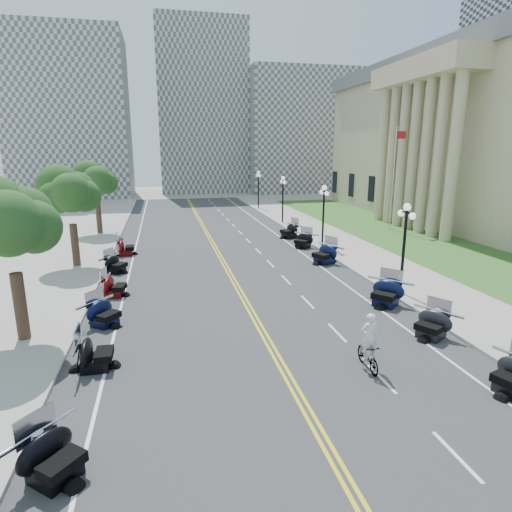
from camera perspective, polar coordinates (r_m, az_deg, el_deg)
ground at (r=18.54m, az=1.44°, el=-11.06°), size 160.00×160.00×0.00m
road at (r=27.75m, az=-3.47°, el=-2.45°), size 16.00×90.00×0.01m
centerline_yellow_a at (r=27.73m, az=-3.72°, el=-2.45°), size 0.12×90.00×0.00m
centerline_yellow_b at (r=27.76m, az=-3.23°, el=-2.42°), size 0.12×90.00×0.00m
edge_line_north at (r=29.37m, az=8.96°, el=-1.65°), size 0.12×90.00×0.00m
edge_line_south at (r=27.55m, az=-16.75°, el=-3.14°), size 0.12×90.00×0.00m
lane_dash_4 at (r=13.52m, az=25.15°, el=-22.96°), size 0.12×2.00×0.00m
lane_dash_5 at (r=16.29m, az=16.41°, el=-15.41°), size 0.12×2.00×0.00m
lane_dash_6 at (r=19.49m, az=10.76°, el=-9.99°), size 0.12×2.00×0.00m
lane_dash_7 at (r=22.94m, az=6.87°, el=-6.09°), size 0.12×2.00×0.00m
lane_dash_8 at (r=26.54m, az=4.06°, el=-3.21°), size 0.12×2.00×0.00m
lane_dash_9 at (r=30.25m, az=1.93°, el=-1.02°), size 0.12×2.00×0.00m
lane_dash_10 at (r=34.02m, az=0.28°, el=0.69°), size 0.12×2.00×0.00m
lane_dash_11 at (r=37.84m, az=-1.04°, el=2.05°), size 0.12×2.00×0.00m
lane_dash_12 at (r=41.69m, az=-2.12°, el=3.16°), size 0.12×2.00×0.00m
lane_dash_13 at (r=45.57m, az=-3.02°, el=4.09°), size 0.12×2.00×0.00m
lane_dash_14 at (r=49.47m, az=-3.78°, el=4.87°), size 0.12×2.00×0.00m
lane_dash_15 at (r=53.38m, az=-4.43°, el=5.53°), size 0.12×2.00×0.00m
lane_dash_16 at (r=57.31m, az=-4.99°, el=6.10°), size 0.12×2.00×0.00m
lane_dash_17 at (r=61.24m, az=-5.48°, el=6.60°), size 0.12×2.00×0.00m
lane_dash_18 at (r=65.18m, az=-5.91°, el=7.04°), size 0.12×2.00×0.00m
lane_dash_19 at (r=69.13m, az=-6.30°, el=7.42°), size 0.12×2.00×0.00m
sidewalk_north at (r=31.04m, az=16.05°, el=-1.06°), size 5.00×90.00×0.15m
sidewalk_south at (r=28.19m, az=-25.10°, el=-3.38°), size 5.00×90.00×0.15m
lawn at (r=41.25m, az=19.43°, el=2.30°), size 9.00×60.00×0.10m
distant_block_a at (r=79.71m, az=-23.43°, el=16.62°), size 18.00×14.00×26.00m
distant_block_b at (r=84.99m, az=-7.25°, el=18.74°), size 16.00×12.00×30.00m
distant_block_c at (r=85.43m, az=5.64°, el=16.07°), size 20.00×14.00×22.00m
street_lamp_2 at (r=24.49m, az=19.08°, el=0.84°), size 0.50×1.20×4.90m
street_lamp_3 at (r=35.08m, az=8.96°, el=5.23°), size 0.50×1.20×4.90m
street_lamp_4 at (r=46.37m, az=3.59°, el=7.48°), size 0.50×1.20×4.90m
street_lamp_5 at (r=57.94m, az=0.32°, el=8.82°), size 0.50×1.20×4.90m
flagpole at (r=44.28m, az=17.80°, el=9.66°), size 1.10×0.20×10.00m
tree_2 at (r=19.50m, az=-30.00°, el=2.96°), size 4.80×4.80×9.20m
tree_3 at (r=31.04m, az=-23.54°, el=7.12°), size 4.80×4.80×9.20m
tree_4 at (r=42.84m, az=-20.57°, el=8.98°), size 4.80×4.80×9.20m
motorcycle_n_5 at (r=19.92m, az=22.39°, el=-8.26°), size 2.60×2.60×1.33m
motorcycle_n_6 at (r=23.06m, az=16.96°, el=-4.59°), size 2.99×2.99×1.48m
motorcycle_n_8 at (r=30.53m, az=9.12°, el=0.40°), size 2.86×2.86×1.53m
motorcycle_n_9 at (r=35.21m, az=6.30°, el=2.17°), size 2.73×2.73×1.35m
motorcycle_n_10 at (r=39.06m, az=4.44°, el=3.48°), size 2.60×2.60×1.48m
motorcycle_s_4 at (r=12.42m, az=-25.44°, el=-22.84°), size 2.74×2.74×1.36m
motorcycle_s_5 at (r=17.05m, az=-20.69°, el=-11.87°), size 1.93×1.93×1.35m
motorcycle_s_6 at (r=20.84m, az=-19.62°, el=-7.06°), size 2.64×2.64×1.31m
motorcycle_s_7 at (r=24.72m, az=-18.40°, el=-3.69°), size 2.16×2.16×1.29m
motorcycle_s_8 at (r=29.36m, az=-18.20°, el=-0.93°), size 2.52×2.52×1.28m
motorcycle_s_9 at (r=34.04m, az=-17.03°, el=1.25°), size 2.08×2.08×1.39m
bicycle at (r=16.57m, az=14.68°, el=-12.77°), size 0.54×1.74×1.04m
cyclist_rider at (r=15.99m, az=15.00°, el=-8.16°), size 0.67×0.44×1.83m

